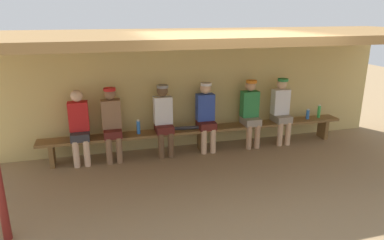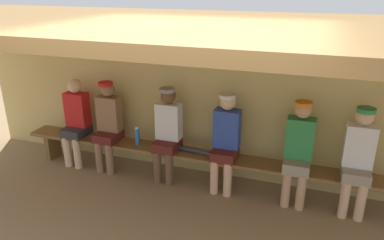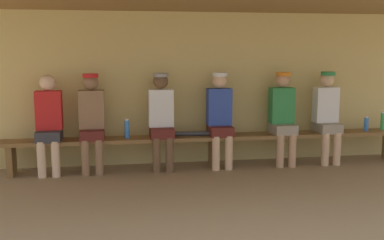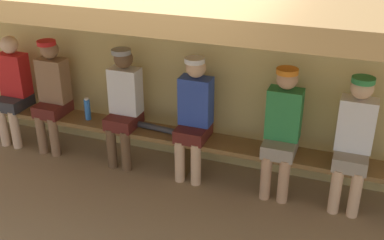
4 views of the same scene
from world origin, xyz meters
name	(u,v)px [view 4 (image 4 of 4)]	position (x,y,z in m)	size (l,w,h in m)	color
back_wall	(200,67)	(0.00, 2.00, 1.10)	(8.00, 0.20, 2.20)	tan
bench	(186,142)	(0.00, 1.55, 0.39)	(6.00, 0.36, 0.46)	brown
player_rightmost	(13,86)	(-2.24, 1.55, 0.73)	(0.34, 0.42, 1.34)	#333338
player_in_red	(52,91)	(-1.68, 1.55, 0.75)	(0.34, 0.42, 1.34)	#591E19
player_shirtless_tan	(194,113)	(0.09, 1.55, 0.75)	(0.34, 0.42, 1.34)	#591E19
player_in_blue	(282,126)	(1.03, 1.55, 0.75)	(0.34, 0.42, 1.34)	gray
player_near_post	(354,138)	(1.71, 1.55, 0.75)	(0.34, 0.42, 1.34)	gray
player_with_sunglasses	(124,102)	(-0.74, 1.55, 0.75)	(0.34, 0.42, 1.34)	#591E19
water_bottle_clear	(87,109)	(-1.21, 1.55, 0.59)	(0.07, 0.07, 0.27)	blue
baseball_bat	(159,128)	(-0.31, 1.55, 0.49)	(0.07, 0.07, 0.87)	#333338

